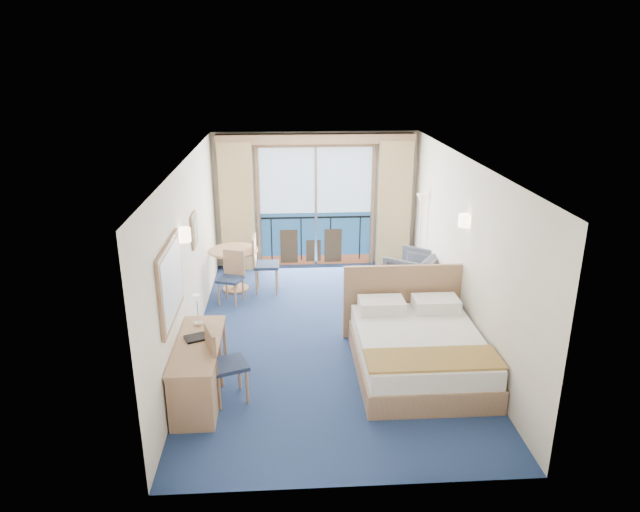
{
  "coord_description": "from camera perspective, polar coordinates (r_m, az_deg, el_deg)",
  "views": [
    {
      "loc": [
        -0.61,
        -7.82,
        4.06
      ],
      "look_at": [
        -0.1,
        0.2,
        1.24
      ],
      "focal_mm": 32.0,
      "sensor_mm": 36.0,
      "label": 1
    }
  ],
  "objects": [
    {
      "name": "nightstand",
      "position": [
        9.24,
        11.8,
        -5.38
      ],
      "size": [
        0.4,
        0.38,
        0.52
      ],
      "primitive_type": "cube",
      "color": "tan",
      "rests_on": "ground"
    },
    {
      "name": "phone",
      "position": [
        9.12,
        11.93,
        -3.63
      ],
      "size": [
        0.23,
        0.2,
        0.09
      ],
      "primitive_type": "cube",
      "rotation": [
        0.0,
        0.0,
        0.23
      ],
      "color": "silver",
      "rests_on": "nightstand"
    },
    {
      "name": "table_chair_b",
      "position": [
        9.96,
        -8.8,
        -1.75
      ],
      "size": [
        0.5,
        0.51,
        0.91
      ],
      "rotation": [
        0.0,
        0.0,
        -0.35
      ],
      "color": "#202C4B",
      "rests_on": "ground"
    },
    {
      "name": "curtain_left",
      "position": [
        11.28,
        -8.29,
        4.86
      ],
      "size": [
        0.65,
        0.22,
        2.55
      ],
      "primitive_type": "cube",
      "color": "#D7B377",
      "rests_on": "room_walls"
    },
    {
      "name": "wall_print",
      "position": [
        8.74,
        -12.43,
        2.54
      ],
      "size": [
        0.04,
        0.42,
        0.52
      ],
      "color": "tan",
      "rests_on": "room_walls"
    },
    {
      "name": "floor",
      "position": [
        8.83,
        0.76,
        -8.0
      ],
      "size": [
        6.5,
        6.5,
        0.0
      ],
      "primitive_type": "plane",
      "color": "navy",
      "rests_on": "ground"
    },
    {
      "name": "armchair",
      "position": [
        10.29,
        9.34,
        -1.79
      ],
      "size": [
        1.2,
        1.2,
        0.79
      ],
      "primitive_type": "imported",
      "rotation": [
        0.0,
        0.0,
        4.07
      ],
      "color": "#484C58",
      "rests_on": "ground"
    },
    {
      "name": "mirror",
      "position": [
        6.94,
        -14.68,
        -2.51
      ],
      "size": [
        0.05,
        1.25,
        0.95
      ],
      "color": "tan",
      "rests_on": "room_walls"
    },
    {
      "name": "curtain_right",
      "position": [
        11.45,
        7.42,
        5.11
      ],
      "size": [
        0.65,
        0.22,
        2.55
      ],
      "primitive_type": "cube",
      "color": "#D7B377",
      "rests_on": "room_walls"
    },
    {
      "name": "floor_lamp",
      "position": [
        10.66,
        10.06,
        3.97
      ],
      "size": [
        0.23,
        0.23,
        1.7
      ],
      "color": "silver",
      "rests_on": "ground"
    },
    {
      "name": "room_walls",
      "position": [
        8.17,
        0.82,
        3.14
      ],
      "size": [
        4.04,
        6.54,
        2.72
      ],
      "color": "white",
      "rests_on": "ground"
    },
    {
      "name": "sconce_left",
      "position": [
        7.67,
        -13.44,
        2.07
      ],
      "size": [
        0.18,
        0.18,
        0.18
      ],
      "primitive_type": "cylinder",
      "color": "#FFECB2",
      "rests_on": "room_walls"
    },
    {
      "name": "desk_chair",
      "position": [
        7.15,
        -9.86,
        -10.22
      ],
      "size": [
        0.56,
        0.55,
        1.0
      ],
      "rotation": [
        0.0,
        0.0,
        1.92
      ],
      "color": "#202C4B",
      "rests_on": "ground"
    },
    {
      "name": "balcony_door",
      "position": [
        11.44,
        -0.46,
        4.58
      ],
      "size": [
        2.36,
        0.03,
        2.52
      ],
      "color": "navy",
      "rests_on": "room_walls"
    },
    {
      "name": "pelmet",
      "position": [
        11.04,
        -0.41,
        11.65
      ],
      "size": [
        3.8,
        0.25,
        0.18
      ],
      "primitive_type": "cube",
      "color": "tan",
      "rests_on": "room_walls"
    },
    {
      "name": "round_table",
      "position": [
        10.43,
        -8.56,
        -0.32
      ],
      "size": [
        0.86,
        0.86,
        0.78
      ],
      "color": "tan",
      "rests_on": "ground"
    },
    {
      "name": "desk_lamp",
      "position": [
        7.55,
        -12.21,
        -4.66
      ],
      "size": [
        0.11,
        0.11,
        0.41
      ],
      "color": "silver",
      "rests_on": "desk"
    },
    {
      "name": "sconce_right",
      "position": [
        8.38,
        14.27,
        3.46
      ],
      "size": [
        0.18,
        0.18,
        0.18
      ],
      "primitive_type": "cylinder",
      "color": "#FFECB2",
      "rests_on": "room_walls"
    },
    {
      "name": "desk",
      "position": [
        7.02,
        -12.46,
        -12.5
      ],
      "size": [
        0.54,
        1.57,
        0.74
      ],
      "color": "tan",
      "rests_on": "ground"
    },
    {
      "name": "table_chair_a",
      "position": [
        10.31,
        -5.89,
        -0.45
      ],
      "size": [
        0.47,
        0.46,
        1.04
      ],
      "rotation": [
        0.0,
        0.0,
        1.54
      ],
      "color": "#202C4B",
      "rests_on": "ground"
    },
    {
      "name": "folder",
      "position": [
        7.32,
        -12.21,
        -7.98
      ],
      "size": [
        0.35,
        0.31,
        0.03
      ],
      "primitive_type": "cube",
      "rotation": [
        0.0,
        0.0,
        0.4
      ],
      "color": "black",
      "rests_on": "desk"
    },
    {
      "name": "bed",
      "position": [
        7.93,
        9.74,
        -9.06
      ],
      "size": [
        1.83,
        2.17,
        1.15
      ],
      "color": "tan",
      "rests_on": "ground"
    }
  ]
}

